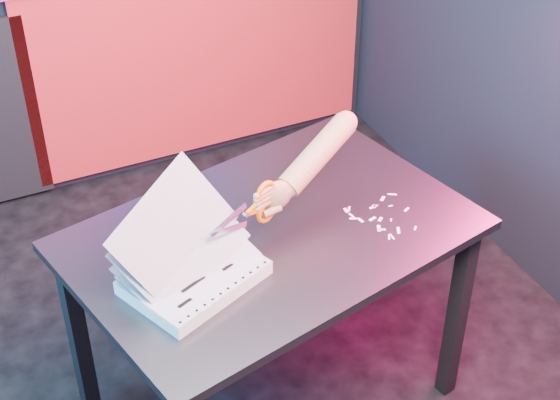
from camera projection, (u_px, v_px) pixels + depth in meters
room at (151, 53)px, 2.10m from camera, size 3.01×3.01×2.71m
work_table at (271, 256)px, 2.55m from camera, size 1.28×0.99×0.75m
printout_stack at (193, 274)px, 2.30m from camera, size 0.44×0.37×0.33m
scissors at (262, 205)px, 2.38m from camera, size 0.23×0.10×0.14m
hand_forearm at (311, 161)px, 2.47m from camera, size 0.39×0.18×0.19m
paper_clippings at (378, 217)px, 2.55m from camera, size 0.19×0.20×0.00m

